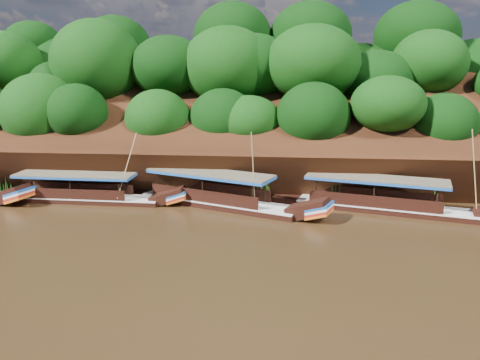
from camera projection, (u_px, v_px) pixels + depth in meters
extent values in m
plane|color=black|center=(243.00, 242.00, 28.04)|extent=(160.00, 160.00, 0.00)
cube|color=black|center=(258.00, 143.00, 42.70)|extent=(120.00, 16.12, 13.64)
cube|color=black|center=(263.00, 160.00, 53.20)|extent=(120.00, 24.00, 12.00)
ellipsoid|color=#0F400A|center=(192.00, 144.00, 42.29)|extent=(18.00, 8.00, 6.40)
ellipsoid|color=#0F400A|center=(263.00, 78.00, 48.14)|extent=(24.00, 11.00, 8.40)
cube|color=black|center=(385.00, 211.00, 34.13)|extent=(12.88, 5.46, 0.90)
cube|color=silver|center=(386.00, 206.00, 34.03)|extent=(12.90, 5.52, 0.10)
cube|color=brown|center=(376.00, 178.00, 33.84)|extent=(10.30, 5.05, 0.12)
cube|color=#1A52A9|center=(376.00, 180.00, 33.86)|extent=(10.30, 5.05, 0.18)
cylinder|color=tan|center=(475.00, 172.00, 30.98)|extent=(1.45, 1.23, 5.82)
cube|color=black|center=(219.00, 206.00, 35.36)|extent=(12.52, 6.75, 0.94)
cube|color=silver|center=(219.00, 200.00, 35.26)|extent=(12.55, 6.82, 0.10)
cube|color=black|center=(308.00, 209.00, 32.07)|extent=(3.40, 2.70, 1.77)
cube|color=#1A52A9|center=(320.00, 207.00, 31.65)|extent=(2.10, 2.24, 0.64)
cube|color=red|center=(319.00, 212.00, 31.74)|extent=(2.10, 2.24, 0.64)
cube|color=brown|center=(210.00, 173.00, 35.12)|extent=(10.11, 6.07, 0.13)
cube|color=#1A52A9|center=(210.00, 174.00, 35.15)|extent=(10.11, 6.07, 0.19)
cylinder|color=tan|center=(253.00, 169.00, 32.65)|extent=(0.24, 2.01, 5.42)
cube|color=black|center=(86.00, 202.00, 36.59)|extent=(11.88, 2.27, 0.81)
cube|color=silver|center=(85.00, 197.00, 36.50)|extent=(11.88, 2.33, 0.09)
cube|color=black|center=(168.00, 197.00, 35.66)|extent=(2.82, 1.55, 1.59)
cube|color=#1A52A9|center=(178.00, 193.00, 35.51)|extent=(1.49, 1.58, 0.59)
cube|color=red|center=(178.00, 197.00, 35.58)|extent=(1.49, 1.58, 0.59)
cube|color=brown|center=(75.00, 174.00, 36.17)|extent=(9.32, 2.50, 0.11)
cube|color=#1A52A9|center=(75.00, 176.00, 36.19)|extent=(9.32, 2.50, 0.16)
cylinder|color=tan|center=(127.00, 166.00, 35.29)|extent=(1.30, 1.62, 4.85)
cube|color=black|center=(12.00, 194.00, 35.73)|extent=(3.37, 2.50, 1.82)
cube|color=#1A52A9|center=(20.00, 191.00, 35.39)|extent=(1.98, 2.21, 0.66)
cube|color=red|center=(20.00, 196.00, 35.48)|extent=(1.98, 2.21, 0.66)
cone|color=#2B6D1B|center=(5.00, 182.00, 39.04)|extent=(1.50, 1.50, 1.81)
cone|color=#2B6D1B|center=(86.00, 181.00, 38.76)|extent=(1.50, 1.50, 2.11)
cone|color=#2B6D1B|center=(168.00, 187.00, 37.91)|extent=(1.50, 1.50, 1.51)
cone|color=#2B6D1B|center=(265.00, 189.00, 36.67)|extent=(1.50, 1.50, 1.81)
cone|color=#2B6D1B|center=(340.00, 188.00, 36.30)|extent=(1.50, 1.50, 2.21)
cone|color=#2B6D1B|center=(426.00, 193.00, 36.17)|extent=(1.50, 1.50, 1.56)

